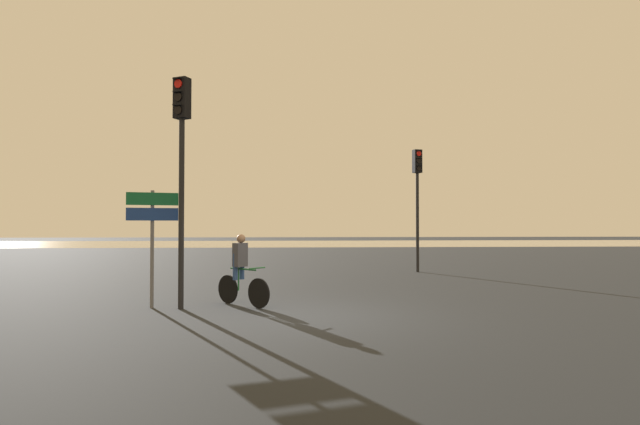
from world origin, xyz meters
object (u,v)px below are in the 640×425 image
(direction_sign_post, at_px, (152,227))
(traffic_light_near_left, at_px, (182,150))
(traffic_light_far_right, at_px, (417,187))
(cyclist, at_px, (241,269))

(direction_sign_post, bearing_deg, traffic_light_near_left, 148.89)
(traffic_light_far_right, height_order, cyclist, traffic_light_far_right)
(traffic_light_far_right, bearing_deg, cyclist, 36.30)
(traffic_light_far_right, height_order, direction_sign_post, traffic_light_far_right)
(traffic_light_near_left, bearing_deg, cyclist, -136.84)
(direction_sign_post, xyz_separation_m, cyclist, (1.93, 0.23, -0.97))
(traffic_light_near_left, bearing_deg, direction_sign_post, 11.17)
(cyclist, bearing_deg, traffic_light_near_left, -29.12)
(traffic_light_far_right, distance_m, direction_sign_post, 11.25)
(traffic_light_near_left, distance_m, traffic_light_far_right, 10.82)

